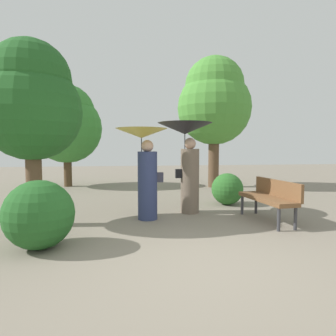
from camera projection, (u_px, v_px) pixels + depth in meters
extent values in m
plane|color=gray|center=(199.00, 262.00, 3.73)|extent=(40.00, 40.00, 0.00)
cylinder|color=navy|center=(148.00, 186.00, 5.93)|extent=(0.40, 0.40, 1.40)
sphere|color=tan|center=(147.00, 146.00, 5.88)|extent=(0.25, 0.25, 0.25)
cylinder|color=#333338|center=(142.00, 157.00, 5.86)|extent=(0.02, 0.02, 0.76)
cone|color=#D8C64C|center=(141.00, 133.00, 5.83)|extent=(1.05, 1.05, 0.19)
cube|color=#333342|center=(160.00, 177.00, 5.99)|extent=(0.14, 0.10, 0.20)
cylinder|color=#6B5B4C|center=(190.00, 181.00, 6.53)|extent=(0.42, 0.42, 1.45)
sphere|color=tan|center=(190.00, 144.00, 6.47)|extent=(0.26, 0.26, 0.26)
cylinder|color=#333338|center=(185.00, 153.00, 6.46)|extent=(0.02, 0.02, 0.83)
cone|color=black|center=(185.00, 129.00, 6.42)|extent=(1.22, 1.22, 0.25)
cube|color=black|center=(179.00, 174.00, 6.45)|extent=(0.14, 0.10, 0.20)
cylinder|color=#38383D|center=(242.00, 204.00, 6.39)|extent=(0.06, 0.06, 0.44)
cylinder|color=#38383D|center=(256.00, 204.00, 6.47)|extent=(0.06, 0.06, 0.44)
cylinder|color=#38383D|center=(279.00, 219.00, 5.09)|extent=(0.06, 0.06, 0.44)
cylinder|color=#38383D|center=(295.00, 218.00, 5.17)|extent=(0.06, 0.06, 0.44)
cube|color=brown|center=(266.00, 199.00, 5.76)|extent=(0.58, 1.53, 0.08)
cube|color=brown|center=(277.00, 189.00, 5.81)|extent=(0.20, 1.50, 0.35)
cylinder|color=brown|center=(33.00, 150.00, 5.38)|extent=(0.29, 0.29, 2.88)
sphere|color=#235B23|center=(32.00, 111.00, 5.33)|extent=(1.83, 1.83, 1.83)
sphere|color=#235B23|center=(31.00, 79.00, 5.29)|extent=(1.46, 1.46, 1.46)
cylinder|color=brown|center=(214.00, 135.00, 10.72)|extent=(0.39, 0.39, 3.93)
sphere|color=#4C9338|center=(214.00, 108.00, 10.65)|extent=(2.72, 2.72, 2.72)
sphere|color=#4C9338|center=(214.00, 86.00, 10.60)|extent=(2.17, 2.17, 2.17)
cylinder|color=#4C3823|center=(67.00, 148.00, 10.93)|extent=(0.29, 0.29, 2.95)
sphere|color=#387F33|center=(67.00, 128.00, 10.87)|extent=(2.61, 2.61, 2.61)
sphere|color=#387F33|center=(66.00, 113.00, 10.83)|extent=(2.09, 2.09, 2.09)
sphere|color=#235B23|center=(39.00, 215.00, 4.20)|extent=(1.01, 1.01, 1.01)
sphere|color=#2D6B28|center=(227.00, 189.00, 7.48)|extent=(0.82, 0.82, 0.82)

